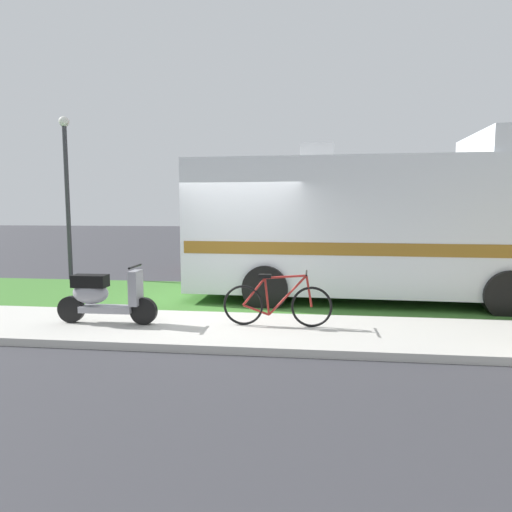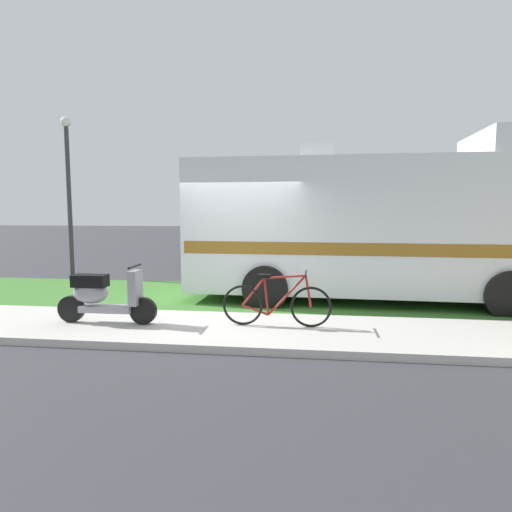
{
  "view_description": "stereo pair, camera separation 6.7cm",
  "coord_description": "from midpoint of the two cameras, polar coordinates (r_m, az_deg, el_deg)",
  "views": [
    {
      "loc": [
        1.42,
        -8.01,
        2.0
      ],
      "look_at": [
        0.41,
        0.3,
        1.1
      ],
      "focal_mm": 31.17,
      "sensor_mm": 36.0,
      "label": 1
    },
    {
      "loc": [
        1.49,
        -8.0,
        2.0
      ],
      "look_at": [
        0.41,
        0.3,
        1.1
      ],
      "focal_mm": 31.17,
      "sensor_mm": 36.0,
      "label": 2
    }
  ],
  "objects": [
    {
      "name": "ground_plane",
      "position": [
        8.38,
        -3.3,
        -7.69
      ],
      "size": [
        80.0,
        80.0,
        0.0
      ],
      "primitive_type": "plane",
      "color": "#38383D"
    },
    {
      "name": "pickup_truck_near",
      "position": [
        14.14,
        6.85,
        2.05
      ],
      "size": [
        5.18,
        2.14,
        1.89
      ],
      "color": "maroon",
      "rests_on": "ground"
    },
    {
      "name": "motorhome_rv",
      "position": [
        9.74,
        14.9,
        3.92
      ],
      "size": [
        7.64,
        2.88,
        3.48
      ],
      "color": "silver",
      "rests_on": "ground"
    },
    {
      "name": "grass_strip",
      "position": [
        9.81,
        -1.74,
        -5.38
      ],
      "size": [
        24.0,
        3.4,
        0.08
      ],
      "color": "#3D752D",
      "rests_on": "ground"
    },
    {
      "name": "sidewalk",
      "position": [
        7.22,
        -5.01,
        -9.47
      ],
      "size": [
        24.0,
        2.0,
        0.12
      ],
      "color": "beige",
      "rests_on": "ground"
    },
    {
      "name": "street_lamp_post",
      "position": [
        13.41,
        -23.25,
        8.64
      ],
      "size": [
        0.28,
        0.28,
        4.47
      ],
      "color": "#333338",
      "rests_on": "ground"
    },
    {
      "name": "bicycle",
      "position": [
        7.13,
        2.46,
        -6.08
      ],
      "size": [
        1.75,
        0.52,
        0.88
      ],
      "color": "black",
      "rests_on": "ground"
    },
    {
      "name": "scooter",
      "position": [
        7.71,
        -19.3,
        -4.85
      ],
      "size": [
        1.68,
        0.5,
        0.97
      ],
      "color": "black",
      "rests_on": "ground"
    }
  ]
}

